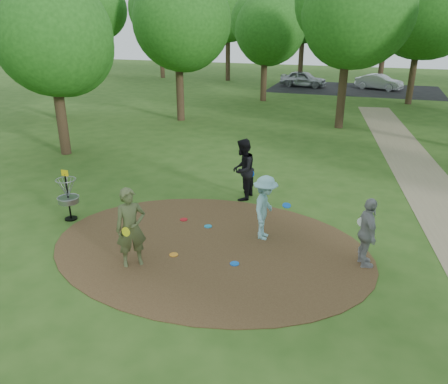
% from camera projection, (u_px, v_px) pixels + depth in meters
% --- Properties ---
extents(ground, '(100.00, 100.00, 0.00)m').
position_uv_depth(ground, '(209.00, 247.00, 11.38)').
color(ground, '#2D5119').
rests_on(ground, ground).
extents(dirt_clearing, '(8.40, 8.40, 0.02)m').
position_uv_depth(dirt_clearing, '(209.00, 247.00, 11.37)').
color(dirt_clearing, '#47301C').
rests_on(dirt_clearing, ground).
extents(parking_lot, '(14.00, 8.00, 0.01)m').
position_uv_depth(parking_lot, '(354.00, 89.00, 37.21)').
color(parking_lot, black).
rests_on(parking_lot, ground).
extents(player_observer_with_disc, '(0.85, 0.82, 1.97)m').
position_uv_depth(player_observer_with_disc, '(131.00, 228.00, 10.22)').
color(player_observer_with_disc, '#535D36').
rests_on(player_observer_with_disc, ground).
extents(player_throwing_with_disc, '(1.05, 1.15, 1.77)m').
position_uv_depth(player_throwing_with_disc, '(265.00, 208.00, 11.54)').
color(player_throwing_with_disc, '#8ECCD4').
rests_on(player_throwing_with_disc, ground).
extents(player_walking_with_disc, '(0.81, 1.01, 2.02)m').
position_uv_depth(player_walking_with_disc, '(243.00, 170.00, 14.11)').
color(player_walking_with_disc, black).
rests_on(player_walking_with_disc, ground).
extents(player_waiting_with_disc, '(0.72, 1.10, 1.74)m').
position_uv_depth(player_waiting_with_disc, '(367.00, 233.00, 10.22)').
color(player_waiting_with_disc, '#969698').
rests_on(player_waiting_with_disc, ground).
extents(disc_ground_cyan, '(0.22, 0.22, 0.02)m').
position_uv_depth(disc_ground_cyan, '(208.00, 226.00, 12.46)').
color(disc_ground_cyan, '#1789BD').
rests_on(disc_ground_cyan, dirt_clearing).
extents(disc_ground_blue, '(0.22, 0.22, 0.02)m').
position_uv_depth(disc_ground_blue, '(235.00, 264.00, 10.55)').
color(disc_ground_blue, blue).
rests_on(disc_ground_blue, dirt_clearing).
extents(disc_ground_red, '(0.22, 0.22, 0.02)m').
position_uv_depth(disc_ground_red, '(184.00, 220.00, 12.88)').
color(disc_ground_red, red).
rests_on(disc_ground_red, dirt_clearing).
extents(car_left, '(4.18, 2.13, 1.36)m').
position_uv_depth(car_left, '(303.00, 79.00, 38.31)').
color(car_left, '#A3A7AA').
rests_on(car_left, ground).
extents(car_right, '(4.07, 2.59, 1.27)m').
position_uv_depth(car_right, '(379.00, 82.00, 36.75)').
color(car_right, '#B8B9C0').
rests_on(car_right, ground).
extents(disc_ground_orange, '(0.22, 0.22, 0.02)m').
position_uv_depth(disc_ground_orange, '(174.00, 255.00, 10.95)').
color(disc_ground_orange, orange).
rests_on(disc_ground_orange, dirt_clearing).
extents(disc_golf_basket, '(0.63, 0.63, 1.54)m').
position_uv_depth(disc_golf_basket, '(67.00, 192.00, 12.66)').
color(disc_golf_basket, black).
rests_on(disc_golf_basket, ground).
extents(tree_ring, '(37.43, 45.83, 9.84)m').
position_uv_depth(tree_ring, '(384.00, 25.00, 18.35)').
color(tree_ring, '#332316').
rests_on(tree_ring, ground).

